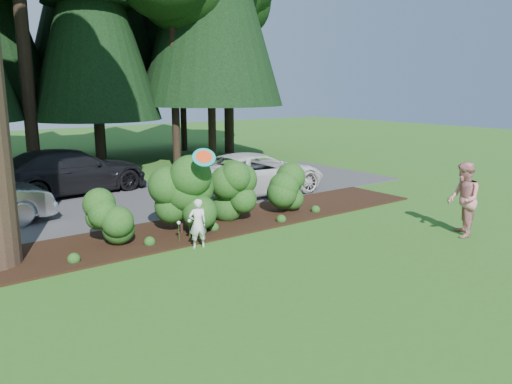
# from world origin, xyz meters

# --- Properties ---
(ground) EXTENTS (80.00, 80.00, 0.00)m
(ground) POSITION_xyz_m (0.00, 0.00, 0.00)
(ground) COLOR #2C601B
(ground) RESTS_ON ground
(mulch_bed) EXTENTS (16.00, 2.50, 0.05)m
(mulch_bed) POSITION_xyz_m (0.00, 3.25, 0.03)
(mulch_bed) COLOR black
(mulch_bed) RESTS_ON ground
(driveway) EXTENTS (22.00, 6.00, 0.03)m
(driveway) POSITION_xyz_m (0.00, 7.50, 0.01)
(driveway) COLOR #38383A
(driveway) RESTS_ON ground
(shrub_row) EXTENTS (6.53, 1.60, 1.61)m
(shrub_row) POSITION_xyz_m (0.77, 3.14, 0.81)
(shrub_row) COLOR #164917
(shrub_row) RESTS_ON ground
(lily_cluster) EXTENTS (0.69, 0.09, 0.57)m
(lily_cluster) POSITION_xyz_m (-0.30, 2.40, 0.50)
(lily_cluster) COLOR #164917
(lily_cluster) RESTS_ON ground
(car_white_suv) EXTENTS (5.32, 2.48, 1.48)m
(car_white_suv) POSITION_xyz_m (4.35, 5.81, 0.77)
(car_white_suv) COLOR silver
(car_white_suv) RESTS_ON driveway
(car_dark_suv) EXTENTS (5.80, 2.92, 1.62)m
(car_dark_suv) POSITION_xyz_m (-0.92, 9.80, 0.84)
(car_dark_suv) COLOR black
(car_dark_suv) RESTS_ON driveway
(child) EXTENTS (0.49, 0.38, 1.20)m
(child) POSITION_xyz_m (-0.41, 1.80, 0.60)
(child) COLOR silver
(child) RESTS_ON ground
(adult) EXTENTS (1.19, 1.17, 1.93)m
(adult) POSITION_xyz_m (5.51, -1.44, 0.96)
(adult) COLOR red
(adult) RESTS_ON ground
(frisbee) EXTENTS (0.65, 0.46, 0.54)m
(frisbee) POSITION_xyz_m (-0.10, 1.97, 2.14)
(frisbee) COLOR teal
(frisbee) RESTS_ON ground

